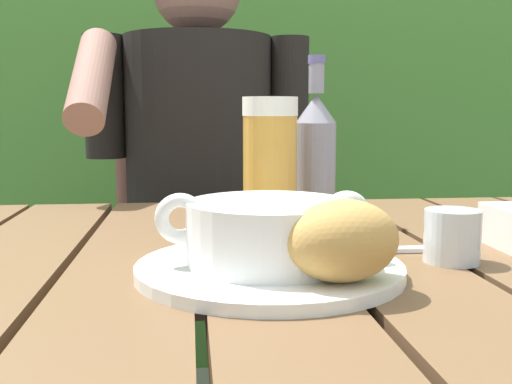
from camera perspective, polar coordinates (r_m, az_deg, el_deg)
The scene contains 11 objects.
dining_table at distance 0.70m, azimuth 0.60°, elevation -13.83°, with size 1.25×0.88×0.73m.
hedge_backdrop at distance 2.41m, azimuth -2.80°, elevation 16.11°, with size 3.04×0.96×2.93m.
chair_near_diner at distance 1.58m, azimuth -5.29°, elevation -6.86°, with size 0.44×0.47×1.05m.
person_eating at distance 1.34m, azimuth -5.40°, elevation 0.94°, with size 0.48×0.47×1.26m.
serving_plate at distance 0.61m, azimuth 0.78°, elevation -7.16°, with size 0.27×0.27×0.01m.
soup_bowl at distance 0.61m, azimuth 0.79°, elevation -3.62°, with size 0.21×0.16×0.07m.
bread_roll at distance 0.55m, azimuth 8.08°, elevation -4.49°, with size 0.12×0.10×0.07m.
beer_glass at distance 0.83m, azimuth 1.30°, elevation 2.64°, with size 0.07×0.07×0.18m.
beer_bottle at distance 0.91m, azimuth 5.55°, elevation 3.52°, with size 0.06×0.06×0.24m.
water_glass_small at distance 0.69m, azimuth 17.77°, elevation -3.92°, with size 0.06×0.06×0.06m.
table_knife at distance 0.73m, azimuth 12.28°, elevation -5.19°, with size 0.14×0.02×0.01m.
Camera 1 is at (-0.08, -0.65, 0.89)m, focal length 43.05 mm.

